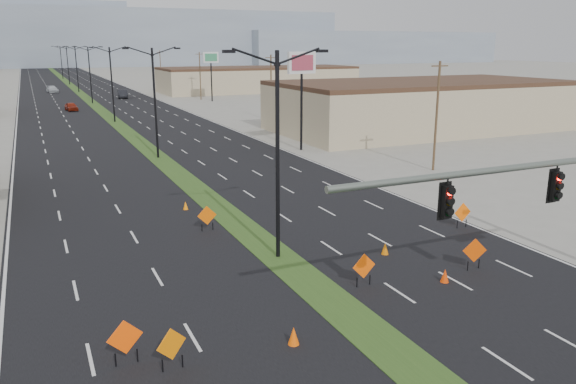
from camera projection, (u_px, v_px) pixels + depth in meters
name	position (u px, v px, depth m)	size (l,w,h in m)	color
road_surface	(90.00, 102.00, 105.28)	(25.00, 400.00, 0.02)	black
median_strip	(90.00, 102.00, 105.28)	(2.00, 400.00, 0.04)	#2D4B1B
building_se_near	(421.00, 107.00, 69.93)	(36.00, 18.00, 5.50)	tan
building_se_far	(258.00, 80.00, 128.77)	(44.00, 16.00, 5.00)	tan
mesa_center	(128.00, 38.00, 293.74)	(220.00, 50.00, 28.00)	gray
mesa_east	(365.00, 47.00, 342.67)	(160.00, 50.00, 18.00)	gray
streetlight_0	(278.00, 150.00, 26.53)	(5.15, 0.24, 10.02)	black
streetlight_1	(155.00, 100.00, 51.15)	(5.15, 0.24, 10.02)	black
streetlight_2	(112.00, 82.00, 75.77)	(5.15, 0.24, 10.02)	black
streetlight_3	(90.00, 73.00, 100.39)	(5.15, 0.24, 10.02)	black
streetlight_4	(77.00, 68.00, 125.01)	(5.15, 0.24, 10.02)	black
streetlight_5	(68.00, 64.00, 149.64)	(5.15, 0.24, 10.02)	black
streetlight_6	(61.00, 61.00, 174.26)	(5.15, 0.24, 10.02)	black
utility_pole_0	(437.00, 115.00, 46.21)	(1.60, 0.20, 9.00)	#4C3823
utility_pole_1	(271.00, 87.00, 76.99)	(1.60, 0.20, 9.00)	#4C3823
utility_pole_2	(200.00, 75.00, 107.77)	(1.60, 0.20, 9.00)	#4C3823
utility_pole_3	(161.00, 69.00, 138.54)	(1.60, 0.20, 9.00)	#4C3823
car_left	(71.00, 107.00, 90.17)	(1.57, 3.89, 1.33)	maroon
car_mid	(123.00, 94.00, 111.67)	(1.73, 4.97, 1.64)	black
car_far	(52.00, 89.00, 125.19)	(1.98, 4.87, 1.41)	silver
construction_sign_0	(172.00, 346.00, 17.99)	(1.05, 0.45, 1.49)	orange
construction_sign_1	(125.00, 339.00, 18.27)	(1.20, 0.22, 1.60)	#FF4B05
construction_sign_2	(207.00, 216.00, 31.65)	(1.10, 0.11, 1.46)	#DD5504
construction_sign_3	(364.00, 267.00, 24.32)	(1.13, 0.05, 1.51)	#FA5205
construction_sign_4	(475.00, 252.00, 26.10)	(1.11, 0.40, 1.55)	#D84204
construction_sign_5	(463.00, 213.00, 32.17)	(1.12, 0.09, 1.49)	#FF5E05
cone_0	(294.00, 336.00, 19.65)	(0.41, 0.41, 0.68)	#FF5905
cone_1	(445.00, 276.00, 24.85)	(0.38, 0.38, 0.64)	#E73B04
cone_2	(385.00, 249.00, 28.18)	(0.37, 0.37, 0.62)	#DB6A04
cone_3	(186.00, 206.00, 35.87)	(0.34, 0.34, 0.56)	orange
pole_sign_east_near	(302.00, 70.00, 54.54)	(3.16, 0.85, 9.63)	black
pole_sign_east_far	(211.00, 61.00, 104.08)	(2.96, 0.51, 9.05)	black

